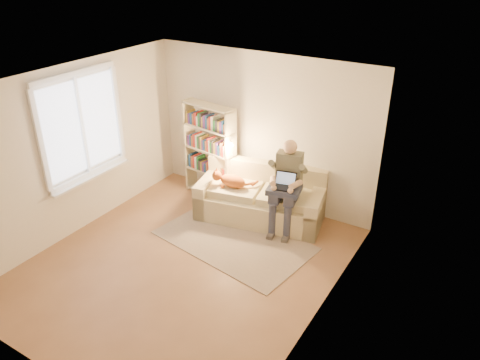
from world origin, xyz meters
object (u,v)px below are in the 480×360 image
Objects in this scene: sofa at (261,200)px; bookshelf at (210,147)px; cat at (230,180)px; laptop at (284,183)px; person at (287,181)px.

bookshelf is at bearing 158.69° from sofa.
cat is at bearing -165.23° from sofa.
bookshelf reaches higher than laptop.
laptop is (0.02, -0.12, 0.02)m from person.
laptop reaches higher than sofa.
bookshelf is at bearing 136.63° from cat.
bookshelf reaches higher than cat.
cat is at bearing 178.53° from person.
laptop is at bearing -91.96° from person.
cat is (-0.93, -0.17, -0.16)m from person.
cat is 0.85m from bookshelf.
bookshelf reaches higher than sofa.
sofa is 1.31m from bookshelf.
bookshelf is (-1.61, 0.24, 0.13)m from person.
cat is at bearing -23.12° from bookshelf.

